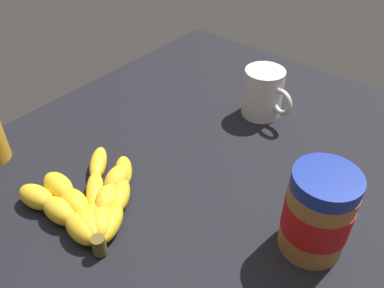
% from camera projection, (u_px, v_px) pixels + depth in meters
% --- Properties ---
extents(ground_plane, '(0.92, 0.73, 0.04)m').
position_uv_depth(ground_plane, '(196.00, 169.00, 0.73)').
color(ground_plane, black).
extents(banana_bunch, '(0.19, 0.19, 0.04)m').
position_uv_depth(banana_bunch, '(89.00, 202.00, 0.62)').
color(banana_bunch, yellow).
rests_on(banana_bunch, ground_plane).
extents(peanut_butter_jar, '(0.09, 0.09, 0.14)m').
position_uv_depth(peanut_butter_jar, '(318.00, 213.00, 0.54)').
color(peanut_butter_jar, '#9E602D').
rests_on(peanut_butter_jar, ground_plane).
extents(coffee_mug, '(0.08, 0.12, 0.10)m').
position_uv_depth(coffee_mug, '(264.00, 93.00, 0.80)').
color(coffee_mug, silver).
rests_on(coffee_mug, ground_plane).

